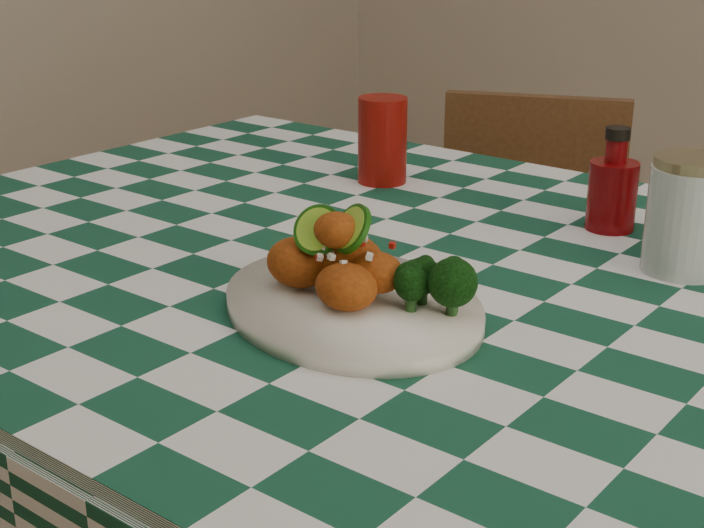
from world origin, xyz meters
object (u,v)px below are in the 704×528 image
Objects in this scene: fried_chicken_pile at (342,254)px; mason_jar at (688,215)px; plate at (352,305)px; ketchup_bottle at (614,179)px; red_tumbler at (382,140)px; wooden_chair_left at (517,314)px.

fried_chicken_pile is 0.41m from mason_jar.
plate is 0.44m from ketchup_bottle.
red_tumbler is 0.96× the size of ketchup_bottle.
red_tumbler is 0.51m from mason_jar.
ketchup_bottle is at bearing 76.40° from fried_chicken_pile.
plate is 2.28× the size of fried_chicken_pile.
mason_jar reaches higher than plate.
wooden_chair_left is at bearing 132.48° from mason_jar.
wooden_chair_left is at bearing 129.02° from ketchup_bottle.
mason_jar is (0.22, 0.34, 0.06)m from plate.
fried_chicken_pile is 1.03× the size of ketchup_bottle.
red_tumbler is at bearing 121.96° from fried_chicken_pile.
red_tumbler is at bearing 169.69° from mason_jar.
ketchup_bottle is 0.16× the size of wooden_chair_left.
plate is at bearing 0.00° from fried_chicken_pile.
mason_jar reaches higher than fried_chicken_pile.
fried_chicken_pile is 0.44m from ketchup_bottle.
mason_jar reaches higher than wooden_chair_left.
fried_chicken_pile is at bearing -58.04° from red_tumbler.
wooden_chair_left is (-0.50, 0.55, -0.44)m from mason_jar.
ketchup_bottle is (0.09, 0.43, 0.06)m from plate.
red_tumbler is (-0.28, 0.43, 0.06)m from plate.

